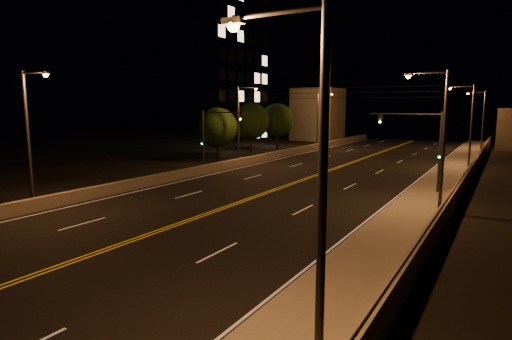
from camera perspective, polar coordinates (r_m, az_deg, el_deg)
The scene contains 22 objects.
road at distance 29.10m, azimuth -1.39°, elevation -4.05°, with size 18.00×120.00×0.02m, color black.
sidewalk at distance 25.23m, azimuth 20.04°, elevation -6.22°, with size 3.60×120.00×0.30m, color gray.
curb at distance 25.63m, azimuth 15.90°, elevation -5.97°, with size 0.14×120.00×0.15m, color gray.
parapet_wall at distance 24.85m, azimuth 23.86°, elevation -5.11°, with size 0.30×120.00×1.00m, color gray.
jersey_barrier at distance 34.81m, azimuth -14.59°, elevation -1.56°, with size 0.45×120.00×0.83m, color gray.
distant_building_left at distance 81.48m, azimuth 8.25°, elevation 7.34°, with size 8.00×8.00×9.59m, color gray.
parapet_rail at distance 24.74m, azimuth 23.94°, elevation -3.92°, with size 0.06×0.06×120.00m, color black.
lane_markings at distance 29.04m, azimuth -1.46°, elevation -4.06°, with size 17.32×116.00×0.00m.
streetlight_0 at distance 9.08m, azimuth 7.16°, elevation -0.62°, with size 2.55×0.28×8.43m.
streetlight_1 at distance 27.48m, azimuth 23.20°, elevation 4.85°, with size 2.55×0.28×8.43m.
streetlight_2 at distance 47.88m, azimuth 26.47°, elevation 5.92°, with size 2.55×0.28×8.43m.
streetlight_3 at distance 69.09m, azimuth 27.82°, elevation 6.36°, with size 2.55×0.28×8.43m.
streetlight_4 at distance 29.34m, azimuth -27.88°, elevation 4.74°, with size 2.55×0.28×8.43m.
streetlight_5 at distance 46.30m, azimuth -2.06°, elevation 6.74°, with size 2.55×0.28×8.43m.
streetlight_6 at distance 66.04m, azimuth 8.44°, elevation 7.19°, with size 2.55×0.28×8.43m.
traffic_signal_right at distance 32.72m, azimuth 21.62°, elevation 3.46°, with size 5.11×0.31×5.98m.
traffic_signal_left at distance 40.17m, azimuth -5.92°, elevation 4.84°, with size 5.11×0.31×5.98m.
overhead_wires at distance 36.82m, azimuth 6.54°, elevation 10.11°, with size 22.00×0.03×0.83m.
building_tower at distance 73.25m, azimuth -9.67°, elevation 12.98°, with size 24.00×15.00×25.51m.
tree_0 at distance 49.59m, azimuth -5.16°, elevation 5.68°, with size 4.58×4.58×6.21m.
tree_1 at distance 59.44m, azimuth -0.65°, elevation 6.53°, with size 5.02×5.02×6.80m.
tree_2 at distance 64.23m, azimuth 2.86°, elevation 6.65°, with size 4.99×4.99×6.76m.
Camera 1 is at (15.06, -4.09, 6.34)m, focal length 30.00 mm.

